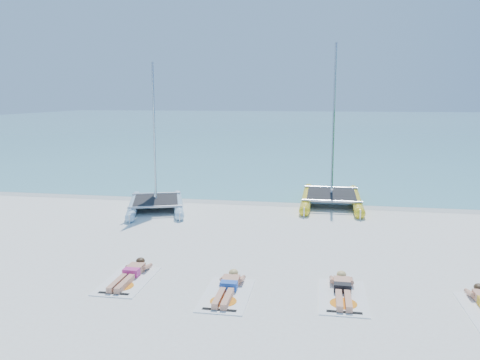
{
  "coord_description": "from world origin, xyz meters",
  "views": [
    {
      "loc": [
        1.97,
        -12.86,
        4.22
      ],
      "look_at": [
        -0.44,
        1.2,
        1.65
      ],
      "focal_mm": 35.0,
      "sensor_mm": 36.0,
      "label": 1
    }
  ],
  "objects_px": {
    "catamaran_yellow": "(333,151)",
    "towel_c": "(343,297)",
    "towel_b": "(227,295)",
    "sunbather_c": "(342,288)",
    "catamaran_blue": "(155,164)",
    "sunbather_b": "(228,286)",
    "towel_a": "(128,281)",
    "sunbather_a": "(131,273)"
  },
  "relations": [
    {
      "from": "catamaran_blue",
      "to": "sunbather_b",
      "type": "height_order",
      "value": "catamaran_blue"
    },
    {
      "from": "sunbather_a",
      "to": "towel_b",
      "type": "bearing_deg",
      "value": -13.32
    },
    {
      "from": "catamaran_blue",
      "to": "sunbather_c",
      "type": "relative_size",
      "value": 3.3
    },
    {
      "from": "catamaran_blue",
      "to": "sunbather_b",
      "type": "distance_m",
      "value": 8.41
    },
    {
      "from": "catamaran_blue",
      "to": "sunbather_b",
      "type": "relative_size",
      "value": 3.3
    },
    {
      "from": "catamaran_blue",
      "to": "sunbather_a",
      "type": "relative_size",
      "value": 3.3
    },
    {
      "from": "catamaran_blue",
      "to": "towel_b",
      "type": "bearing_deg",
      "value": -78.54
    },
    {
      "from": "sunbather_a",
      "to": "sunbather_b",
      "type": "height_order",
      "value": "same"
    },
    {
      "from": "sunbather_a",
      "to": "sunbather_c",
      "type": "bearing_deg",
      "value": -0.78
    },
    {
      "from": "catamaran_yellow",
      "to": "sunbather_b",
      "type": "height_order",
      "value": "catamaran_yellow"
    },
    {
      "from": "catamaran_blue",
      "to": "sunbather_a",
      "type": "height_order",
      "value": "catamaran_blue"
    },
    {
      "from": "catamaran_blue",
      "to": "towel_c",
      "type": "relative_size",
      "value": 3.08
    },
    {
      "from": "sunbather_b",
      "to": "towel_a",
      "type": "bearing_deg",
      "value": 175.55
    },
    {
      "from": "towel_a",
      "to": "sunbather_b",
      "type": "xyz_separation_m",
      "value": [
        2.42,
        -0.19,
        0.11
      ]
    },
    {
      "from": "catamaran_yellow",
      "to": "sunbather_b",
      "type": "relative_size",
      "value": 3.81
    },
    {
      "from": "catamaran_yellow",
      "to": "sunbather_c",
      "type": "bearing_deg",
      "value": -89.03
    },
    {
      "from": "towel_a",
      "to": "towel_b",
      "type": "distance_m",
      "value": 2.45
    },
    {
      "from": "catamaran_yellow",
      "to": "towel_c",
      "type": "distance_m",
      "value": 9.57
    },
    {
      "from": "sunbather_a",
      "to": "towel_b",
      "type": "height_order",
      "value": "sunbather_a"
    },
    {
      "from": "towel_b",
      "to": "sunbather_b",
      "type": "xyz_separation_m",
      "value": [
        0.0,
        0.19,
        0.11
      ]
    },
    {
      "from": "catamaran_blue",
      "to": "sunbather_c",
      "type": "distance_m",
      "value": 9.65
    },
    {
      "from": "towel_a",
      "to": "sunbather_b",
      "type": "bearing_deg",
      "value": -4.45
    },
    {
      "from": "catamaran_yellow",
      "to": "catamaran_blue",
      "type": "bearing_deg",
      "value": -159.78
    },
    {
      "from": "towel_a",
      "to": "sunbather_a",
      "type": "bearing_deg",
      "value": 90.0
    },
    {
      "from": "towel_c",
      "to": "sunbather_c",
      "type": "relative_size",
      "value": 1.07
    },
    {
      "from": "catamaran_yellow",
      "to": "towel_a",
      "type": "height_order",
      "value": "catamaran_yellow"
    },
    {
      "from": "sunbather_b",
      "to": "sunbather_c",
      "type": "distance_m",
      "value": 2.48
    },
    {
      "from": "catamaran_yellow",
      "to": "sunbather_a",
      "type": "distance_m",
      "value": 10.46
    },
    {
      "from": "catamaran_yellow",
      "to": "sunbather_c",
      "type": "xyz_separation_m",
      "value": [
        0.07,
        -9.15,
        -1.95
      ]
    },
    {
      "from": "catamaran_blue",
      "to": "towel_a",
      "type": "xyz_separation_m",
      "value": [
        1.79,
        -6.92,
        -1.69
      ]
    },
    {
      "from": "sunbather_a",
      "to": "sunbather_b",
      "type": "xyz_separation_m",
      "value": [
        2.42,
        -0.38,
        0.0
      ]
    },
    {
      "from": "towel_b",
      "to": "sunbather_c",
      "type": "height_order",
      "value": "sunbather_c"
    },
    {
      "from": "catamaran_blue",
      "to": "towel_a",
      "type": "height_order",
      "value": "catamaran_blue"
    },
    {
      "from": "catamaran_yellow",
      "to": "towel_c",
      "type": "relative_size",
      "value": 3.55
    },
    {
      "from": "sunbather_b",
      "to": "towel_c",
      "type": "xyz_separation_m",
      "value": [
        2.46,
        0.12,
        -0.11
      ]
    },
    {
      "from": "catamaran_yellow",
      "to": "towel_b",
      "type": "bearing_deg",
      "value": -103.35
    },
    {
      "from": "towel_b",
      "to": "sunbather_c",
      "type": "relative_size",
      "value": 1.07
    },
    {
      "from": "towel_a",
      "to": "sunbather_a",
      "type": "xyz_separation_m",
      "value": [
        0.0,
        0.19,
        0.11
      ]
    },
    {
      "from": "towel_b",
      "to": "catamaran_blue",
      "type": "bearing_deg",
      "value": 119.98
    },
    {
      "from": "sunbather_b",
      "to": "towel_c",
      "type": "relative_size",
      "value": 0.93
    },
    {
      "from": "towel_a",
      "to": "sunbather_a",
      "type": "distance_m",
      "value": 0.22
    },
    {
      "from": "sunbather_a",
      "to": "towel_b",
      "type": "relative_size",
      "value": 0.93
    }
  ]
}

